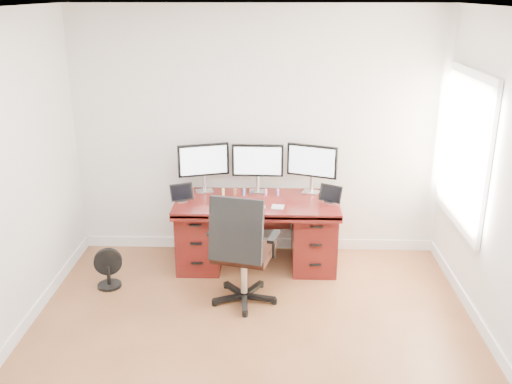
{
  "coord_description": "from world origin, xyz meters",
  "views": [
    {
      "loc": [
        0.16,
        -3.76,
        2.82
      ],
      "look_at": [
        0.0,
        1.5,
        0.95
      ],
      "focal_mm": 40.0,
      "sensor_mm": 36.0,
      "label": 1
    }
  ],
  "objects_px": {
    "desk": "(257,230)",
    "office_chair": "(242,268)",
    "floor_fan": "(108,269)",
    "monitor_center": "(258,162)",
    "keyboard": "(251,206)"
  },
  "relations": [
    {
      "from": "desk",
      "to": "floor_fan",
      "type": "xyz_separation_m",
      "value": [
        -1.47,
        -0.55,
        -0.2
      ]
    },
    {
      "from": "office_chair",
      "to": "monitor_center",
      "type": "bearing_deg",
      "value": 97.62
    },
    {
      "from": "monitor_center",
      "to": "keyboard",
      "type": "distance_m",
      "value": 0.56
    },
    {
      "from": "office_chair",
      "to": "keyboard",
      "type": "xyz_separation_m",
      "value": [
        0.06,
        0.61,
        0.39
      ]
    },
    {
      "from": "monitor_center",
      "to": "keyboard",
      "type": "bearing_deg",
      "value": -95.58
    },
    {
      "from": "desk",
      "to": "office_chair",
      "type": "bearing_deg",
      "value": -97.81
    },
    {
      "from": "desk",
      "to": "keyboard",
      "type": "relative_size",
      "value": 6.06
    },
    {
      "from": "monitor_center",
      "to": "floor_fan",
      "type": "bearing_deg",
      "value": -150.5
    },
    {
      "from": "office_chair",
      "to": "monitor_center",
      "type": "height_order",
      "value": "monitor_center"
    },
    {
      "from": "office_chair",
      "to": "floor_fan",
      "type": "xyz_separation_m",
      "value": [
        -1.36,
        0.27,
        -0.17
      ]
    },
    {
      "from": "floor_fan",
      "to": "monitor_center",
      "type": "bearing_deg",
      "value": 14.64
    },
    {
      "from": "office_chair",
      "to": "keyboard",
      "type": "height_order",
      "value": "office_chair"
    },
    {
      "from": "floor_fan",
      "to": "monitor_center",
      "type": "distance_m",
      "value": 1.89
    },
    {
      "from": "floor_fan",
      "to": "monitor_center",
      "type": "height_order",
      "value": "monitor_center"
    },
    {
      "from": "desk",
      "to": "monitor_center",
      "type": "xyz_separation_m",
      "value": [
        -0.0,
        0.24,
        0.68
      ]
    }
  ]
}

